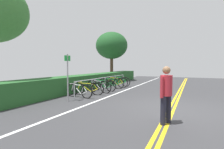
{
  "coord_description": "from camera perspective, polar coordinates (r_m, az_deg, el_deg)",
  "views": [
    {
      "loc": [
        -6.6,
        -0.66,
        1.61
      ],
      "look_at": [
        2.42,
        3.54,
        1.05
      ],
      "focal_mm": 27.8,
      "sensor_mm": 36.0,
      "label": 1
    }
  ],
  "objects": [
    {
      "name": "ground_plane",
      "position": [
        6.83,
        19.02,
        -10.82
      ],
      "size": [
        34.93,
        12.73,
        0.05
      ],
      "primitive_type": "cube",
      "color": "#353538"
    },
    {
      "name": "centre_line_yellow_inner",
      "position": [
        6.82,
        19.71,
        -10.63
      ],
      "size": [
        31.44,
        0.1,
        0.0
      ],
      "primitive_type": "cube",
      "color": "gold",
      "rests_on": "ground_plane"
    },
    {
      "name": "centre_line_yellow_outer",
      "position": [
        6.83,
        18.35,
        -10.58
      ],
      "size": [
        31.44,
        0.1,
        0.0
      ],
      "primitive_type": "cube",
      "color": "gold",
      "rests_on": "ground_plane"
    },
    {
      "name": "bike_lane_stripe_white",
      "position": [
        7.8,
        -5.09,
        -8.71
      ],
      "size": [
        31.44,
        0.12,
        0.0
      ],
      "primitive_type": "cube",
      "color": "white",
      "rests_on": "ground_plane"
    },
    {
      "name": "bike_rack",
      "position": [
        10.78,
        -2.29,
        -1.99
      ],
      "size": [
        6.24,
        0.05,
        0.85
      ],
      "color": "#9EA0A5",
      "rests_on": "ground_plane"
    },
    {
      "name": "bicycle_0",
      "position": [
        8.73,
        -10.8,
        -5.25
      ],
      "size": [
        0.46,
        1.66,
        0.72
      ],
      "color": "black",
      "rests_on": "ground_plane"
    },
    {
      "name": "bicycle_1",
      "position": [
        9.39,
        -7.96,
        -4.62
      ],
      "size": [
        0.63,
        1.71,
        0.72
      ],
      "color": "black",
      "rests_on": "ground_plane"
    },
    {
      "name": "bicycle_2",
      "position": [
        10.1,
        -4.39,
        -3.9
      ],
      "size": [
        0.46,
        1.73,
        0.77
      ],
      "color": "black",
      "rests_on": "ground_plane"
    },
    {
      "name": "bicycle_3",
      "position": [
        10.79,
        -2.87,
        -3.56
      ],
      "size": [
        0.46,
        1.78,
        0.73
      ],
      "color": "black",
      "rests_on": "ground_plane"
    },
    {
      "name": "bicycle_4",
      "position": [
        11.66,
        -0.31,
        -2.95
      ],
      "size": [
        0.66,
        1.71,
        0.77
      ],
      "color": "black",
      "rests_on": "ground_plane"
    },
    {
      "name": "bicycle_5",
      "position": [
        12.36,
        1.1,
        -2.58
      ],
      "size": [
        0.46,
        1.83,
        0.78
      ],
      "color": "black",
      "rests_on": "ground_plane"
    },
    {
      "name": "bicycle_6",
      "position": [
        13.2,
        2.53,
        -2.26
      ],
      "size": [
        0.46,
        1.77,
        0.75
      ],
      "color": "black",
      "rests_on": "ground_plane"
    },
    {
      "name": "pedestrian",
      "position": [
        4.92,
        17.38,
        -5.28
      ],
      "size": [
        0.45,
        0.32,
        1.57
      ],
      "color": "#1E1E2D",
      "rests_on": "ground_plane"
    },
    {
      "name": "sign_post_near",
      "position": [
        7.83,
        -14.39,
        0.54
      ],
      "size": [
        0.36,
        0.06,
        2.08
      ],
      "color": "gray",
      "rests_on": "ground_plane"
    },
    {
      "name": "hedge_backdrop",
      "position": [
        12.92,
        -5.87,
        -1.89
      ],
      "size": [
        15.19,
        1.2,
        0.94
      ],
      "primitive_type": "cube",
      "color": "#235626",
      "rests_on": "ground_plane"
    },
    {
      "name": "tree_mid",
      "position": [
        17.78,
        -0.13,
        9.45
      ],
      "size": [
        3.21,
        3.21,
        4.92
      ],
      "color": "#473323",
      "rests_on": "ground_plane"
    }
  ]
}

